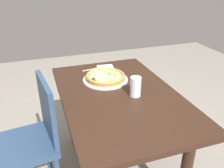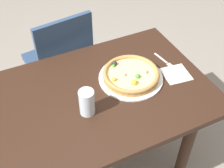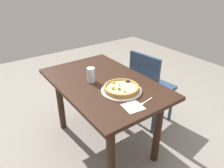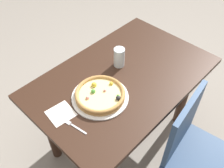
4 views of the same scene
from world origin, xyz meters
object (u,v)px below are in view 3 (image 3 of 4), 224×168
(dining_table, at_px, (104,93))
(drinking_glass, at_px, (91,75))
(chair_near, at_px, (149,86))
(plate, at_px, (121,90))
(fork, at_px, (145,102))
(napkin, at_px, (133,107))
(pizza, at_px, (121,88))

(dining_table, relative_size, drinking_glass, 9.09)
(chair_near, bearing_deg, plate, -76.06)
(fork, relative_size, napkin, 1.18)
(dining_table, relative_size, napkin, 8.80)
(fork, xyz_separation_m, drinking_glass, (0.55, 0.15, 0.07))
(dining_table, distance_m, napkin, 0.50)
(pizza, xyz_separation_m, drinking_glass, (0.30, 0.12, 0.04))
(pizza, xyz_separation_m, napkin, (-0.24, 0.08, -0.03))
(plate, bearing_deg, napkin, 162.28)
(fork, bearing_deg, pizza, -91.04)
(dining_table, xyz_separation_m, pizza, (-0.24, -0.03, 0.15))
(chair_near, distance_m, napkin, 0.84)
(dining_table, height_order, pizza, pizza)
(plate, bearing_deg, chair_near, -68.55)
(pizza, distance_m, drinking_glass, 0.32)
(pizza, relative_size, napkin, 2.17)
(plate, xyz_separation_m, pizza, (0.00, 0.00, 0.03))
(plate, distance_m, drinking_glass, 0.33)
(dining_table, bearing_deg, chair_near, -90.81)
(pizza, bearing_deg, drinking_glass, 21.69)
(dining_table, height_order, napkin, napkin)
(chair_near, height_order, fork, chair_near)
(pizza, xyz_separation_m, fork, (-0.25, -0.03, -0.03))
(chair_near, distance_m, drinking_glass, 0.77)
(chair_near, distance_m, plate, 0.67)
(napkin, bearing_deg, fork, -92.97)
(drinking_glass, bearing_deg, fork, -164.28)
(dining_table, height_order, chair_near, chair_near)
(drinking_glass, bearing_deg, chair_near, -95.76)
(chair_near, bearing_deg, dining_table, -98.32)
(dining_table, height_order, fork, fork)
(fork, xyz_separation_m, napkin, (0.01, 0.11, -0.00))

